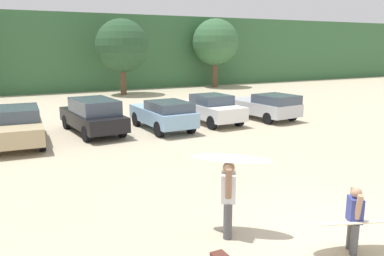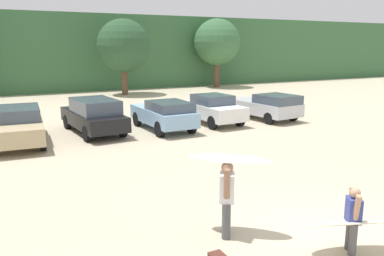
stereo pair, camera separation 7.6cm
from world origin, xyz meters
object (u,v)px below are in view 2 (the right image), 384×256
(parked_car_black, at_px, (94,115))
(parked_car_sky_blue, at_px, (164,114))
(surfboard_white, at_px, (229,159))
(parked_car_white, at_px, (212,109))
(parked_car_tan, at_px, (18,125))
(surfboard_cream, at_px, (352,223))
(person_child, at_px, (353,216))
(parked_car_silver, at_px, (267,106))
(person_adult, at_px, (227,195))

(parked_car_black, height_order, parked_car_sky_blue, parked_car_black)
(surfboard_white, bearing_deg, parked_car_white, -76.46)
(parked_car_tan, xyz_separation_m, surfboard_cream, (5.13, -12.20, -0.18))
(parked_car_tan, bearing_deg, person_child, -153.91)
(parked_car_tan, xyz_separation_m, parked_car_white, (9.06, 0.13, -0.01))
(parked_car_silver, relative_size, person_child, 3.24)
(parked_car_black, relative_size, parked_car_white, 1.20)
(parked_car_sky_blue, height_order, surfboard_cream, parked_car_sky_blue)
(parked_car_tan, bearing_deg, parked_car_sky_blue, -89.35)
(person_child, distance_m, surfboard_white, 2.59)
(parked_car_tan, bearing_deg, surfboard_white, -158.44)
(parked_car_tan, distance_m, parked_car_silver, 12.24)
(parked_car_white, height_order, person_adult, person_adult)
(person_adult, bearing_deg, parked_car_white, -86.04)
(person_adult, bearing_deg, parked_car_silver, -98.55)
(person_adult, relative_size, person_child, 1.23)
(parked_car_sky_blue, height_order, parked_car_silver, parked_car_sky_blue)
(surfboard_white, bearing_deg, parked_car_silver, -89.12)
(parked_car_white, xyz_separation_m, person_adult, (-5.71, -10.67, 0.14))
(parked_car_silver, xyz_separation_m, person_child, (-7.11, -12.00, -0.00))
(parked_car_black, relative_size, surfboard_cream, 2.41)
(person_child, distance_m, surfboard_cream, 0.13)
(parked_car_silver, distance_m, surfboard_white, 13.53)
(parked_car_black, bearing_deg, parked_car_tan, 94.52)
(parked_car_sky_blue, xyz_separation_m, parked_car_silver, (5.98, 0.09, -0.03))
(parked_car_tan, xyz_separation_m, parked_car_black, (3.16, 0.55, 0.06))
(surfboard_white, bearing_deg, parked_car_black, -46.98)
(surfboard_cream, bearing_deg, parked_car_white, -87.81)
(parked_car_white, relative_size, parked_car_silver, 0.95)
(parked_car_tan, height_order, surfboard_cream, parked_car_tan)
(parked_car_black, relative_size, parked_car_sky_blue, 1.14)
(surfboard_white, bearing_deg, surfboard_cream, 175.22)
(parked_car_sky_blue, height_order, surfboard_white, surfboard_white)
(parked_car_white, xyz_separation_m, surfboard_cream, (-3.93, -12.32, -0.17))
(parked_car_tan, distance_m, person_child, 13.23)
(parked_car_black, xyz_separation_m, person_adult, (0.19, -11.09, 0.07))
(parked_car_sky_blue, xyz_separation_m, parked_car_white, (2.80, 0.41, -0.00))
(parked_car_sky_blue, distance_m, surfboard_cream, 11.96)
(person_adult, distance_m, surfboard_cream, 2.45)
(parked_car_black, height_order, surfboard_cream, parked_car_black)
(parked_car_sky_blue, relative_size, surfboard_white, 2.62)
(person_adult, xyz_separation_m, person_child, (1.78, -1.65, -0.17))
(parked_car_black, bearing_deg, surfboard_white, 176.19)
(parked_car_sky_blue, height_order, person_adult, person_adult)
(parked_car_white, bearing_deg, surfboard_cream, 158.92)
(parked_car_sky_blue, xyz_separation_m, surfboard_white, (-2.81, -10.15, 0.86))
(parked_car_black, distance_m, parked_car_white, 5.92)
(parked_car_silver, height_order, surfboard_white, surfboard_white)
(parked_car_silver, bearing_deg, surfboard_cream, 142.91)
(parked_car_black, xyz_separation_m, surfboard_white, (0.29, -10.99, 0.80))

